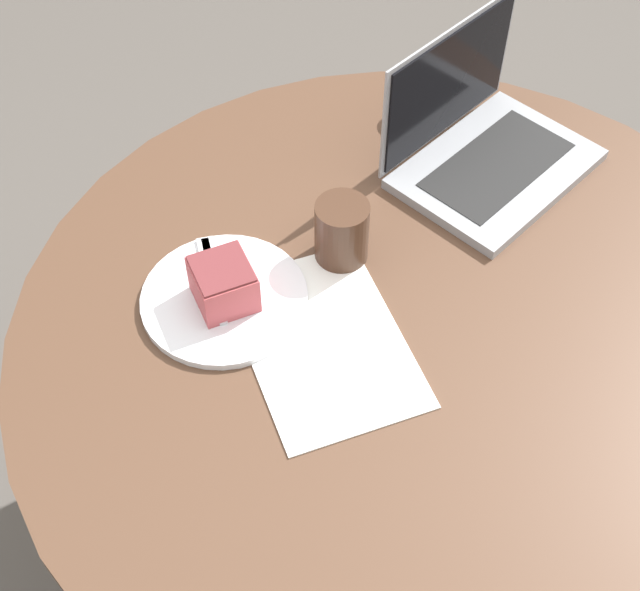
% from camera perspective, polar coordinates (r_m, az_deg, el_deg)
% --- Properties ---
extents(ground_plane, '(12.00, 12.00, 0.00)m').
position_cam_1_polar(ground_plane, '(1.95, 4.29, -15.36)').
color(ground_plane, '#4C4742').
extents(dining_table, '(1.19, 1.19, 0.76)m').
position_cam_1_polar(dining_table, '(1.40, 5.79, -5.02)').
color(dining_table, '#4C3323').
rests_on(dining_table, ground_plane).
extents(paper_document, '(0.38, 0.34, 0.00)m').
position_cam_1_polar(paper_document, '(1.27, 0.24, -2.95)').
color(paper_document, white).
rests_on(paper_document, dining_table).
extents(plate, '(0.25, 0.25, 0.01)m').
position_cam_1_polar(plate, '(1.32, -6.13, -0.21)').
color(plate, silver).
rests_on(plate, dining_table).
extents(cake_slice, '(0.11, 0.11, 0.07)m').
position_cam_1_polar(cake_slice, '(1.29, -6.21, 0.76)').
color(cake_slice, '#B74C51').
rests_on(cake_slice, plate).
extents(fork, '(0.15, 0.11, 0.00)m').
position_cam_1_polar(fork, '(1.35, -6.94, 1.61)').
color(fork, silver).
rests_on(fork, plate).
extents(coffee_glass, '(0.08, 0.08, 0.11)m').
position_cam_1_polar(coffee_glass, '(1.34, 1.40, 4.10)').
color(coffee_glass, '#3D2619').
rests_on(coffee_glass, dining_table).
extents(water_glass, '(0.07, 0.07, 0.09)m').
position_cam_1_polar(water_glass, '(1.62, 7.38, 13.13)').
color(water_glass, silver).
rests_on(water_glass, dining_table).
extents(laptop, '(0.25, 0.33, 0.23)m').
position_cam_1_polar(laptop, '(1.52, 10.44, 9.38)').
color(laptop, gray).
rests_on(laptop, dining_table).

